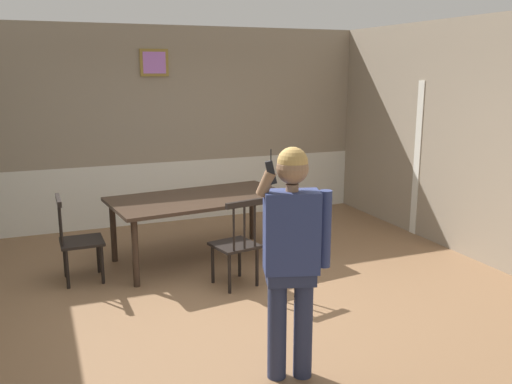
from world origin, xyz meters
TOP-DOWN VIEW (x-y plane):
  - ground_plane at (0.00, 0.00)m, footprint 6.99×6.99m
  - room_back_partition at (-0.00, 3.04)m, footprint 6.35×0.17m
  - room_right_partition at (3.18, 0.01)m, footprint 0.13×6.08m
  - dining_table at (0.06, 1.17)m, footprint 2.18×1.33m
  - chair_near_window at (0.18, 0.25)m, footprint 0.51×0.51m
  - chair_by_doorway at (-1.35, 1.01)m, footprint 0.45×0.45m
  - person_figure at (-0.05, -1.55)m, footprint 0.53×0.32m

SIDE VIEW (x-z plane):
  - ground_plane at x=0.00m, z-range 0.00..0.00m
  - chair_by_doorway at x=-1.35m, z-range -0.01..0.93m
  - chair_near_window at x=0.18m, z-range -0.02..0.94m
  - dining_table at x=0.06m, z-range 0.31..1.09m
  - person_figure at x=-0.05m, z-range 0.13..1.86m
  - room_back_partition at x=0.00m, z-range -0.05..2.80m
  - room_right_partition at x=3.18m, z-range 0.00..2.85m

